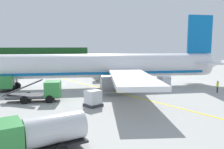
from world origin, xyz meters
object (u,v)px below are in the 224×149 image
Objects in this scene: airliner_foreground at (108,66)px; service_truck_baggage at (37,134)px; cargo_container_mid at (164,82)px; service_truck_fuel at (8,80)px; crew_marshaller at (218,86)px; service_truck_catering at (44,91)px; cargo_container_near at (93,98)px.

service_truck_baggage is (-17.27, -15.54, -2.00)m from airliner_foreground.
service_truck_baggage reaches higher than cargo_container_mid.
airliner_foreground is at bearing 41.97° from service_truck_baggage.
service_truck_fuel reaches higher than crew_marshaller.
cargo_container_near is (3.39, -5.58, -0.27)m from service_truck_catering.
service_truck_fuel is at bearing 80.74° from service_truck_baggage.
service_truck_fuel reaches higher than cargo_container_mid.
service_truck_fuel is at bearing 136.54° from crew_marshaller.
airliner_foreground is at bearing 124.79° from crew_marshaller.
service_truck_fuel reaches higher than cargo_container_near.
cargo_container_near is 1.12× the size of crew_marshaller.
airliner_foreground reaches higher than service_truck_catering.
cargo_container_mid is (14.95, 2.02, 0.01)m from cargo_container_near.
crew_marshaller is (22.76, -21.57, -0.43)m from service_truck_fuel.
service_truck_fuel is at bearing 143.98° from cargo_container_mid.
cargo_container_near is (4.86, -16.43, -0.53)m from service_truck_fuel.
cargo_container_near is at bearing -58.73° from service_truck_catering.
crew_marshaller is at bearing -67.63° from cargo_container_mid.
cargo_container_mid is (23.67, 9.25, -0.48)m from service_truck_baggage.
airliner_foreground is 12.18m from cargo_container_near.
service_truck_fuel is 1.07× the size of service_truck_catering.
airliner_foreground is at bearing 44.16° from cargo_container_near.
airliner_foreground is 5.48× the size of service_truck_fuel.
airliner_foreground is 9.30m from cargo_container_mid.
service_truck_baggage is 3.41× the size of crew_marshaller.
crew_marshaller is at bearing -55.21° from airliner_foreground.
cargo_container_mid is 7.74m from crew_marshaller.
cargo_container_near is at bearing -172.29° from cargo_container_mid.
service_truck_catering is 18.68m from cargo_container_mid.
airliner_foreground is 12.45m from service_truck_catering.
crew_marshaller is at bearing -26.72° from service_truck_catering.
airliner_foreground reaches higher than service_truck_fuel.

